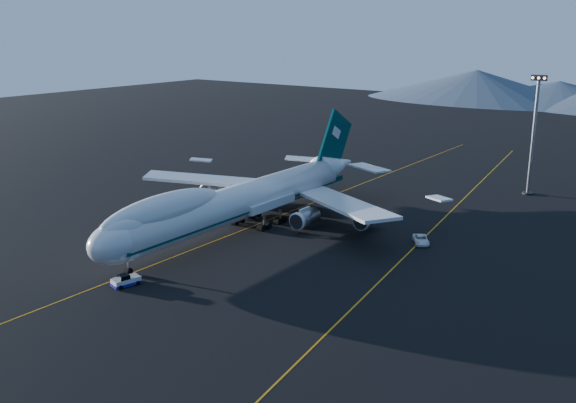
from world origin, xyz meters
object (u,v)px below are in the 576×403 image
Objects in this scene: boeing_747 at (240,201)px; pushback_tug at (126,282)px; service_van at (421,240)px; floodlight_mast at (533,135)px.

boeing_747 reaches higher than pushback_tug.
pushback_tug is 50.28m from service_van.
pushback_tug is (3.00, -29.53, -5.25)m from boeing_747.
service_van is at bearing -96.25° from floodlight_mast.
floodlight_mast is (35.00, 58.55, 7.56)m from boeing_747.
boeing_747 is 68.63m from floodlight_mast.
boeing_747 is 13.85× the size of service_van.
boeing_747 is 16.06× the size of pushback_tug.
service_van is (30.00, 12.89, -5.09)m from boeing_747.
pushback_tug is 0.17× the size of floodlight_mast.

